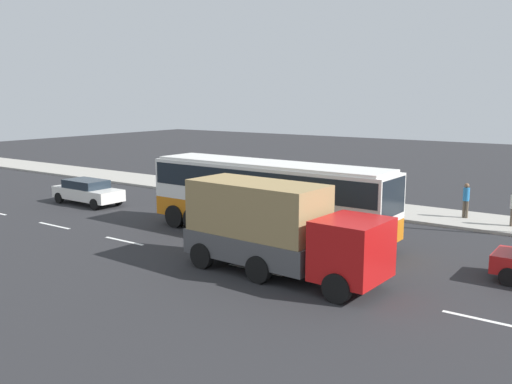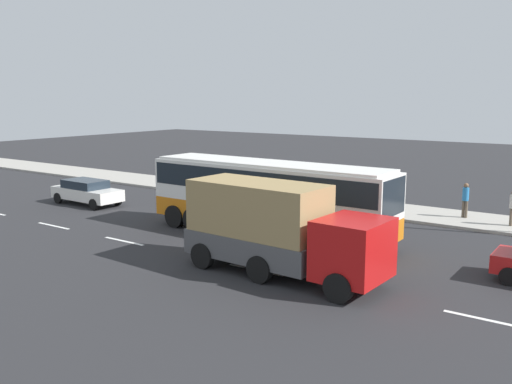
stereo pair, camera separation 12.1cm
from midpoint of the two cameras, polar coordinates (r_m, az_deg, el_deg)
name	(u,v)px [view 1 (the left image)]	position (r m, az deg, el deg)	size (l,w,h in m)	color
ground_plane	(239,239)	(24.67, -1.64, -4.91)	(120.00, 120.00, 0.00)	#28282B
sidewalk_curb	(336,204)	(32.57, 8.44, -1.24)	(80.00, 4.00, 0.15)	#A8A399
lane_centreline	(250,269)	(20.56, -0.41, -7.94)	(36.41, 0.16, 0.01)	white
coach_bus	(268,191)	(24.65, 1.38, 0.11)	(11.85, 2.78, 3.41)	orange
cargo_truck	(277,228)	(19.50, 2.33, -3.72)	(7.60, 2.83, 3.26)	red
car_white_minivan	(87,191)	(33.90, -16.95, 0.08)	(4.67, 1.95, 1.45)	white
pedestrian_near_curb	(466,198)	(30.07, 21.04, -0.56)	(0.32, 0.32, 1.79)	brown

